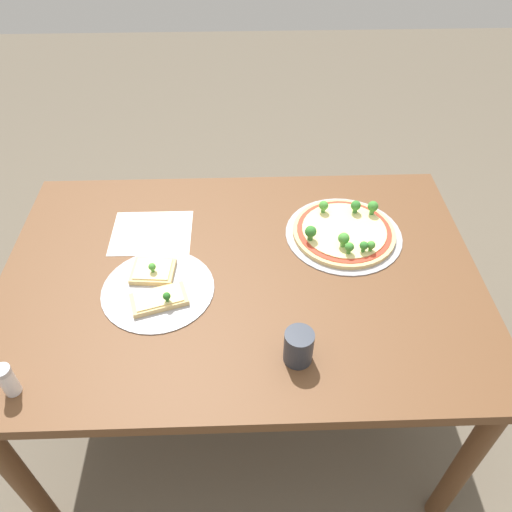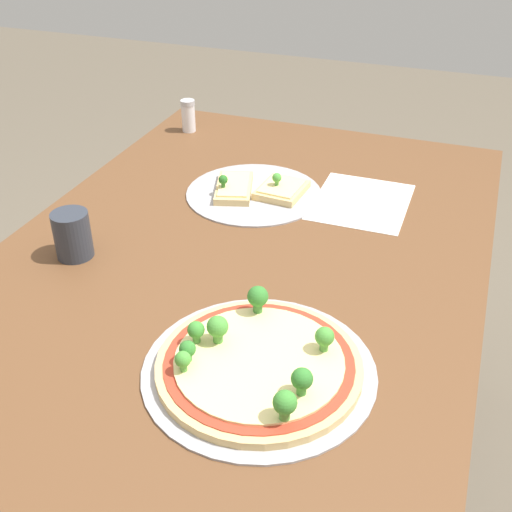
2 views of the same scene
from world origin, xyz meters
name	(u,v)px [view 2 (image 2 of 2)]	position (x,y,z in m)	size (l,w,h in m)	color
ground_plane	(246,489)	(0.00, 0.00, 0.00)	(8.00, 8.00, 0.00)	brown
dining_table	(243,283)	(0.00, 0.00, 0.67)	(1.39, 0.95, 0.75)	brown
pizza_tray_whole	(259,364)	(0.33, 0.15, 0.77)	(0.36, 0.36, 0.07)	#A3A3A8
pizza_tray_slice	(255,190)	(-0.23, -0.06, 0.76)	(0.32, 0.32, 0.05)	#A3A3A8
drinking_cup	(72,235)	(0.14, -0.30, 0.80)	(0.07, 0.07, 0.09)	#2D333D
condiment_shaker	(188,116)	(-0.54, -0.37, 0.80)	(0.04, 0.04, 0.09)	silver
paper_menu	(361,202)	(-0.28, 0.18, 0.76)	(0.25, 0.21, 0.00)	white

